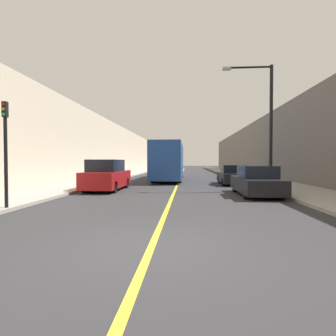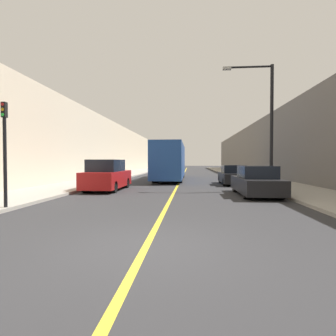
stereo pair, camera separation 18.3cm
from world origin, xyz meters
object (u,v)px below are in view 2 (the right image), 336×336
at_px(street_lamp_right, 267,117).
at_px(car_right_mid, 233,176).
at_px(parked_suv_left, 107,176).
at_px(bus, 170,161).
at_px(car_right_near, 256,182).
at_px(traffic_light, 5,150).

bearing_deg(street_lamp_right, car_right_mid, 107.23).
distance_m(parked_suv_left, car_right_mid, 9.61).
bearing_deg(bus, car_right_mid, -42.96).
relative_size(bus, parked_suv_left, 2.49).
bearing_deg(car_right_near, bus, 115.41).
bearing_deg(bus, traffic_light, -106.05).
height_order(parked_suv_left, car_right_mid, parked_suv_left).
distance_m(bus, car_right_mid, 7.22).
xyz_separation_m(parked_suv_left, car_right_near, (8.60, -1.87, -0.18)).
relative_size(car_right_mid, street_lamp_right, 0.57).
distance_m(bus, street_lamp_right, 11.43).
xyz_separation_m(car_right_near, car_right_mid, (-0.14, 6.42, -0.02)).
height_order(parked_suv_left, traffic_light, traffic_light).
height_order(parked_suv_left, car_right_near, parked_suv_left).
relative_size(car_right_near, street_lamp_right, 0.62).
bearing_deg(traffic_light, bus, 73.95).
bearing_deg(car_right_mid, bus, 137.04).
bearing_deg(car_right_mid, parked_suv_left, -151.71).
bearing_deg(parked_suv_left, car_right_near, -12.27).
xyz_separation_m(parked_suv_left, street_lamp_right, (9.75, 0.38, 3.57)).
relative_size(car_right_near, traffic_light, 1.22).
bearing_deg(traffic_light, car_right_near, 27.07).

